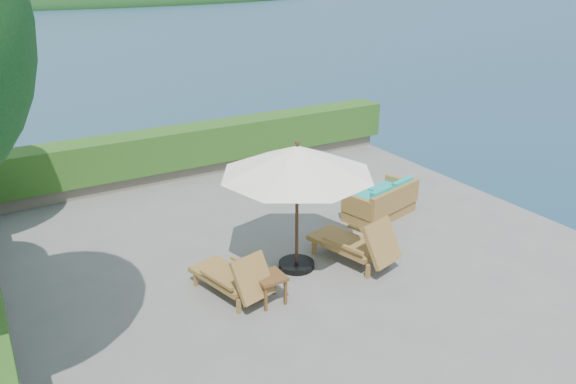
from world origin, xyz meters
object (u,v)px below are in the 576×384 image
lounge_right (357,243)px  wicker_loveseat (382,203)px  lounge_left (234,277)px  side_table (270,280)px  patio_umbrella (297,162)px

lounge_right → wicker_loveseat: 2.35m
lounge_left → side_table: bearing=-61.3°
patio_umbrella → lounge_left: patio_umbrella is taller
patio_umbrella → wicker_loveseat: 3.60m
wicker_loveseat → lounge_right: bearing=-155.5°
patio_umbrella → side_table: 2.16m
patio_umbrella → lounge_left: size_ratio=1.85×
lounge_left → lounge_right: lounge_right is taller
lounge_right → side_table: lounge_right is taller
side_table → wicker_loveseat: (3.93, 1.83, -0.10)m
lounge_right → wicker_loveseat: size_ratio=1.01×
lounge_left → wicker_loveseat: lounge_left is taller
lounge_right → lounge_left: bearing=161.6°
lounge_left → wicker_loveseat: 4.59m
side_table → lounge_right: bearing=9.3°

